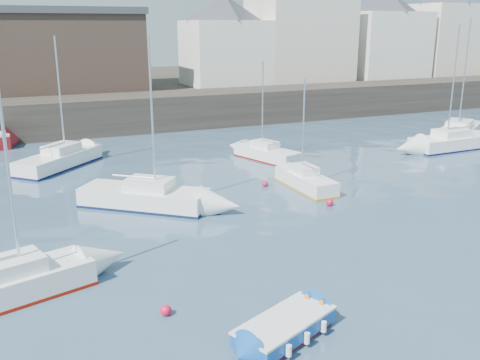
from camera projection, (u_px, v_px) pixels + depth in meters
name	position (u px, v px, depth m)	size (l,w,h in m)	color
water	(396.00, 329.00, 16.17)	(220.00, 220.00, 0.00)	#2D4760
quay_wall	(136.00, 113.00, 46.64)	(90.00, 5.00, 3.00)	#28231E
land_strip	(102.00, 91.00, 62.55)	(90.00, 32.00, 2.80)	#28231E
bldg_east_a	(300.00, 25.00, 58.35)	(13.36, 13.36, 11.80)	beige
bldg_east_b	(384.00, 34.00, 62.33)	(11.88, 11.88, 9.95)	white
bldg_east_c	(444.00, 29.00, 65.60)	(11.14, 11.14, 10.95)	beige
bldg_east_d	(225.00, 40.00, 54.90)	(11.14, 11.14, 8.95)	white
warehouse	(51.00, 50.00, 50.00)	(16.40, 10.40, 7.60)	#3D2D26
blue_dinghy	(285.00, 327.00, 15.64)	(3.59, 2.61, 0.63)	maroon
sailboat_a	(6.00, 286.00, 17.73)	(6.04, 3.44, 7.48)	white
sailboat_b	(145.00, 197.00, 26.87)	(6.38, 5.70, 8.38)	white
sailboat_c	(305.00, 180.00, 30.00)	(1.59, 4.66, 6.09)	white
sailboat_d	(453.00, 142.00, 39.56)	(7.06, 2.46, 8.91)	white
sailboat_f	(267.00, 153.00, 36.31)	(3.18, 5.32, 6.59)	white
sailboat_g	(459.00, 131.00, 43.42)	(7.45, 6.24, 9.42)	white
sailboat_h	(60.00, 159.00, 34.40)	(5.95, 5.97, 8.22)	white
buoy_near	(166.00, 315.00, 16.95)	(0.36, 0.36, 0.36)	red
buoy_mid	(329.00, 206.00, 27.20)	(0.38, 0.38, 0.38)	red
buoy_far	(265.00, 186.00, 30.49)	(0.35, 0.35, 0.35)	red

